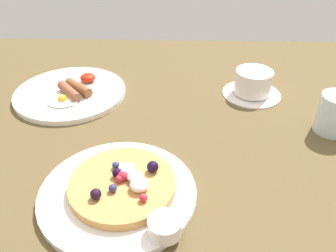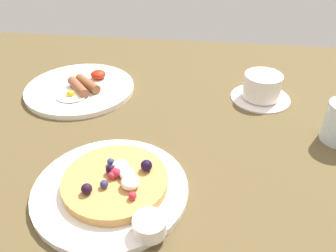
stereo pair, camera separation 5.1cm
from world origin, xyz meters
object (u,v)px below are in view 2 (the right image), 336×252
pancake_plate (111,189)px  syrup_ramekin (150,226)px  coffee_saucer (260,97)px  coffee_cup (263,85)px  breakfast_plate (80,89)px

pancake_plate → syrup_ramekin: 0.12m
pancake_plate → syrup_ramekin: size_ratio=5.26×
coffee_saucer → coffee_cup: size_ratio=1.27×
coffee_saucer → coffee_cup: (0.00, 0.00, 0.03)m
pancake_plate → coffee_cup: bearing=51.4°
breakfast_plate → syrup_ramekin: bearing=-59.0°
pancake_plate → syrup_ramekin: (0.08, -0.08, 0.02)m
syrup_ramekin → coffee_cup: bearing=65.2°
breakfast_plate → coffee_saucer: 0.45m
pancake_plate → coffee_saucer: pancake_plate is taller
syrup_ramekin → coffee_saucer: (0.20, 0.43, -0.02)m
syrup_ramekin → breakfast_plate: syrup_ramekin is taller
syrup_ramekin → breakfast_plate: bearing=121.0°
breakfast_plate → pancake_plate: bearing=-63.2°
syrup_ramekin → breakfast_plate: 0.48m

